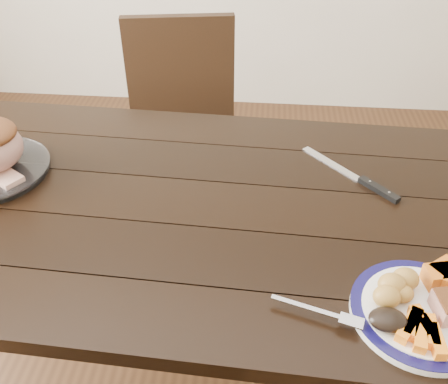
# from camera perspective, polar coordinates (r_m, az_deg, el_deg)

# --- Properties ---
(ground) EXTENTS (4.00, 4.00, 0.00)m
(ground) POSITION_cam_1_polar(r_m,az_deg,el_deg) (1.80, -2.63, -20.04)
(ground) COLOR #472B16
(ground) RESTS_ON ground
(dining_table) EXTENTS (1.64, 0.97, 0.75)m
(dining_table) POSITION_cam_1_polar(r_m,az_deg,el_deg) (1.30, -3.44, -4.28)
(dining_table) COLOR black
(dining_table) RESTS_ON ground
(chair_far) EXTENTS (0.48, 0.49, 0.93)m
(chair_far) POSITION_cam_1_polar(r_m,az_deg,el_deg) (1.99, -4.71, 7.25)
(chair_far) COLOR black
(chair_far) RESTS_ON ground
(dinner_plate) EXTENTS (0.27, 0.27, 0.02)m
(dinner_plate) POSITION_cam_1_polar(r_m,az_deg,el_deg) (1.05, 21.51, -12.77)
(dinner_plate) COLOR white
(dinner_plate) RESTS_ON dining_table
(plate_rim) EXTENTS (0.27, 0.27, 0.02)m
(plate_rim) POSITION_cam_1_polar(r_m,az_deg,el_deg) (1.04, 21.62, -12.47)
(plate_rim) COLOR #0F0C3E
(plate_rim) RESTS_ON dinner_plate
(roasted_potatoes) EXTENTS (0.10, 0.10, 0.05)m
(roasted_potatoes) POSITION_cam_1_polar(r_m,az_deg,el_deg) (1.03, 19.04, -10.28)
(roasted_potatoes) COLOR gold
(roasted_potatoes) RESTS_ON dinner_plate
(carrot_batons) EXTENTS (0.08, 0.11, 0.02)m
(carrot_batons) POSITION_cam_1_polar(r_m,az_deg,el_deg) (0.99, 21.65, -14.46)
(carrot_batons) COLOR orange
(carrot_batons) RESTS_ON dinner_plate
(pumpkin_wedges) EXTENTS (0.10, 0.09, 0.04)m
(pumpkin_wedges) POSITION_cam_1_polar(r_m,az_deg,el_deg) (1.09, 24.10, -8.91)
(pumpkin_wedges) COLOR orange
(pumpkin_wedges) RESTS_ON dinner_plate
(dark_mushroom) EXTENTS (0.07, 0.05, 0.03)m
(dark_mushroom) POSITION_cam_1_polar(r_m,az_deg,el_deg) (0.98, 18.22, -13.69)
(dark_mushroom) COLOR black
(dark_mushroom) RESTS_ON dinner_plate
(fork) EXTENTS (0.18, 0.07, 0.00)m
(fork) POSITION_cam_1_polar(r_m,az_deg,el_deg) (0.98, 11.31, -13.41)
(fork) COLOR silver
(fork) RESTS_ON dinner_plate
(cut_slice) EXTENTS (0.09, 0.08, 0.02)m
(cut_slice) POSITION_cam_1_polar(r_m,az_deg,el_deg) (1.38, -23.46, 1.35)
(cut_slice) COLOR tan
(cut_slice) RESTS_ON serving_platter
(carving_knife) EXTENTS (0.23, 0.25, 0.01)m
(carving_knife) POSITION_cam_1_polar(r_m,az_deg,el_deg) (1.34, 15.96, 1.05)
(carving_knife) COLOR silver
(carving_knife) RESTS_ON dining_table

